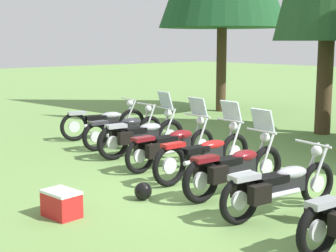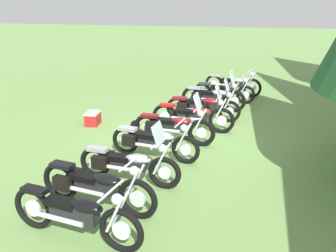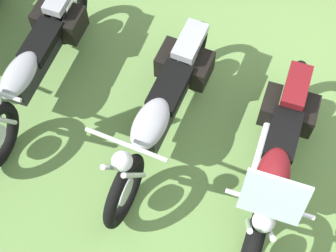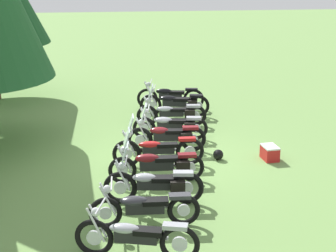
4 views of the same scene
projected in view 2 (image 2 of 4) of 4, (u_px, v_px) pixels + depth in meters
The scene contains 13 objects.
ground_plane at pixel (183, 137), 10.23m from camera, with size 80.00×80.00×0.00m, color #6B934C.
motorcycle_0 at pixel (233, 84), 14.51m from camera, with size 0.85×2.23×1.02m.
motorcycle_1 at pixel (224, 91), 13.47m from camera, with size 0.66×2.24×0.99m.
motorcycle_2 at pixel (212, 96), 12.55m from camera, with size 0.73×2.20×1.38m.
motorcycle_3 at pixel (202, 106), 11.50m from camera, with size 0.75×2.31×1.35m.
motorcycle_4 at pixel (194, 115), 10.57m from camera, with size 0.66×2.38×1.38m.
motorcycle_5 at pixel (173, 126), 9.69m from camera, with size 0.66×2.20×1.37m.
motorcycle_6 at pixel (153, 141), 8.76m from camera, with size 0.79×2.22×0.99m.
motorcycle_7 at pixel (127, 163), 7.60m from camera, with size 0.73×2.23×1.35m.
motorcycle_8 at pixel (95, 185), 6.65m from camera, with size 0.83×2.35×1.03m.
motorcycle_9 at pixel (76, 214), 5.77m from camera, with size 0.71×2.36×1.02m.
picnic_cooler at pixel (93, 118), 11.18m from camera, with size 0.57×0.42×0.38m.
dropped_helmet at pixel (135, 125), 10.77m from camera, with size 0.28×0.28×0.28m, color black.
Camera 2 is at (9.43, 1.68, 3.64)m, focal length 39.98 mm.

